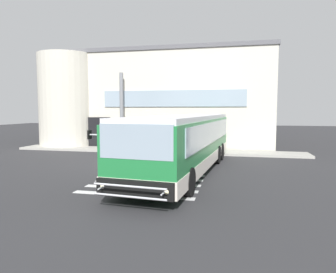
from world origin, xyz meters
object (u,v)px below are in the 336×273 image
passenger_near_column (129,136)px  safety_bollard_yellow (204,149)px  entry_support_column (122,111)px  passenger_by_doorway (141,136)px  bus_main_foreground (185,144)px

passenger_near_column → safety_bollard_yellow: 5.60m
entry_support_column → safety_bollard_yellow: bearing=-16.0°
passenger_by_doorway → passenger_near_column: bearing=-150.2°
passenger_near_column → passenger_by_doorway: 0.93m
safety_bollard_yellow → entry_support_column: bearing=164.0°
entry_support_column → passenger_near_column: bearing=-44.9°
entry_support_column → safety_bollard_yellow: size_ratio=6.16×
passenger_near_column → passenger_by_doorway: size_ratio=1.00×
bus_main_foreground → passenger_by_doorway: (-4.25, 6.66, -0.26)m
entry_support_column → bus_main_foreground: 9.26m
passenger_by_doorway → safety_bollard_yellow: (4.67, -1.46, -0.63)m
entry_support_column → passenger_near_column: 2.16m
bus_main_foreground → passenger_near_column: (-5.05, 6.20, -0.26)m
passenger_near_column → entry_support_column: bearing=135.1°
entry_support_column → safety_bollard_yellow: entry_support_column is taller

